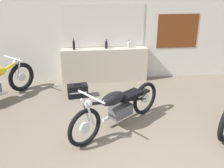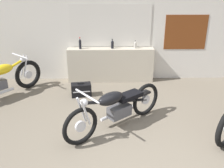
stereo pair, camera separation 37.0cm
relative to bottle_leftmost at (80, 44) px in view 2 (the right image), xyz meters
name	(u,v)px [view 2 (the right image)]	position (x,y,z in m)	size (l,w,h in m)	color
ground_plane	(142,166)	(1.19, -3.30, -1.00)	(24.00, 24.00, 0.00)	#706656
wall_back	(128,26)	(1.19, 0.20, 0.40)	(10.00, 0.07, 2.80)	silver
sill_counter	(111,65)	(0.76, 0.02, -0.56)	(2.18, 0.28, 0.87)	#B7AD99
bottle_leftmost	(80,44)	(0.00, 0.00, 0.00)	(0.06, 0.06, 0.29)	black
bottle_left_center	(112,44)	(0.80, 0.03, -0.02)	(0.07, 0.07, 0.24)	black
bottle_center	(135,45)	(1.37, 0.04, -0.04)	(0.07, 0.07, 0.20)	#B7B2A8
motorcycle_black	(116,107)	(0.83, -2.24, -0.58)	(1.76, 1.42, 0.85)	black
hard_case_black	(81,90)	(0.07, -0.88, -0.85)	(0.48, 0.30, 0.32)	black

